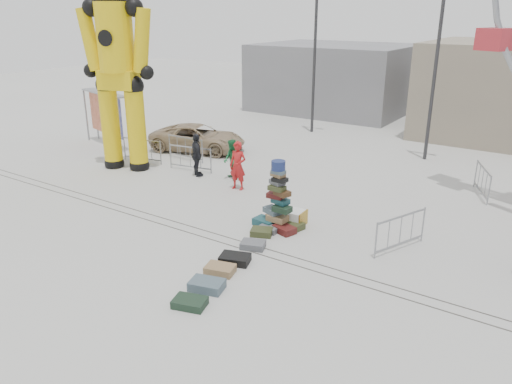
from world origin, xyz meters
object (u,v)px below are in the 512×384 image
Objects in this scene: lamp_post_left at (316,51)px; barricade_wheel_back at (482,182)px; lamp_post_right at (439,61)px; pedestrian_red at (238,166)px; pedestrian_black at (197,155)px; pedestrian_green at (232,160)px; barricade_dummy_a at (142,150)px; barricade_dummy_c at (190,159)px; suitcase_tower at (278,209)px; barricade_wheel_front at (400,232)px; banner_scaffold at (105,106)px; parked_suv at (198,138)px; barricade_dummy_b at (186,148)px; steamer_trunk at (290,216)px; crash_test_dummy at (118,65)px.

lamp_post_left is 12.25m from barricade_wheel_back.
lamp_post_right is 4.23× the size of pedestrian_red.
lamp_post_right is 6.25m from barricade_wheel_back.
pedestrian_green is at bearing -128.80° from pedestrian_black.
barricade_dummy_a is 2.69m from barricade_dummy_c.
lamp_post_right reaches higher than barricade_wheel_back.
suitcase_tower is 6.96m from barricade_dummy_c.
suitcase_tower is at bearing -59.49° from barricade_wheel_back.
barricade_dummy_a and barricade_wheel_front have the same top height.
banner_scaffold is 17.66m from barricade_wheel_back.
banner_scaffold is (-12.56, 3.90, 1.43)m from suitcase_tower.
suitcase_tower is 1.12× the size of barricade_dummy_a.
barricade_dummy_b is at bearing -176.33° from parked_suv.
barricade_dummy_a is 14.30m from barricade_wheel_back.
pedestrian_red is at bearing 148.93° from steamer_trunk.
parked_suv is (-4.93, 3.47, -0.30)m from pedestrian_red.
suitcase_tower is 13.23m from banner_scaffold.
barricade_wheel_back is 0.43× the size of parked_suv.
suitcase_tower is at bearing -67.15° from lamp_post_left.
parked_suv reaches higher than barricade_dummy_a.
barricade_wheel_back is at bearing 63.51° from suitcase_tower.
barricade_dummy_c is 2.22m from pedestrian_green.
pedestrian_black reaches higher than barricade_wheel_back.
parked_suv is (-8.27, 5.24, 0.40)m from steamer_trunk.
barricade_dummy_b is at bearing 94.79° from barricade_wheel_front.
barricade_wheel_back is at bearing 23.32° from pedestrian_red.
banner_scaffold is at bearing 153.70° from barricade_dummy_a.
pedestrian_red is at bearing -12.85° from crash_test_dummy.
pedestrian_red is at bearing -24.33° from barricade_dummy_c.
barricade_dummy_a and barricade_dummy_c have the same top height.
barricade_dummy_a and barricade_wheel_back have the same top height.
crash_test_dummy reaches higher than barricade_dummy_b.
lamp_post_left reaches higher than parked_suv.
lamp_post_right and lamp_post_left have the same top height.
barricade_wheel_front is (16.31, -3.30, -1.50)m from banner_scaffold.
lamp_post_right is at bearing 40.02° from banner_scaffold.
steamer_trunk is 0.51× the size of barricade_dummy_b.
banner_scaffold is 8.62m from pedestrian_green.
crash_test_dummy is 4.19× the size of barricade_wheel_back.
barricade_dummy_b is at bearing 160.24° from suitcase_tower.
barricade_dummy_b is 1.20× the size of pedestrian_green.
pedestrian_red is at bearing -154.06° from pedestrian_black.
banner_scaffold reaches higher than suitcase_tower.
pedestrian_green is at bearing -128.06° from lamp_post_right.
banner_scaffold is (-3.69, 2.14, -2.36)m from crash_test_dummy.
banner_scaffold reaches higher than barricade_wheel_back.
pedestrian_black is (0.70, -0.38, 0.35)m from barricade_dummy_c.
crash_test_dummy is 4.75m from barricade_dummy_b.
parked_suv is (-12.93, -0.99, 0.09)m from barricade_wheel_back.
parked_suv is at bearing 110.15° from barricade_dummy_b.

